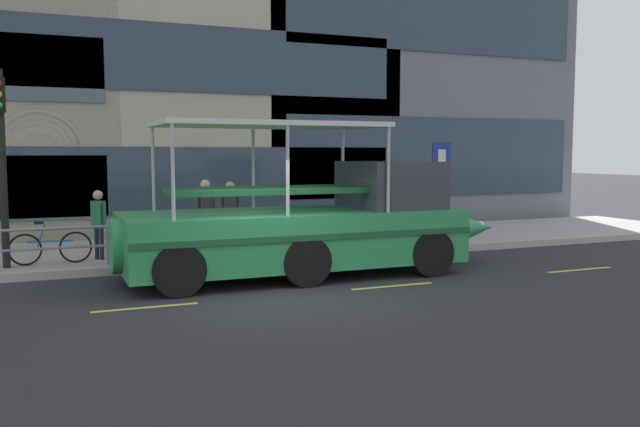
# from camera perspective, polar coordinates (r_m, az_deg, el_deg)

# --- Properties ---
(ground_plane) EXTENTS (120.00, 120.00, 0.00)m
(ground_plane) POSITION_cam_1_polar(r_m,az_deg,el_deg) (12.77, -4.04, -6.75)
(ground_plane) COLOR #2B2B2D
(sidewalk) EXTENTS (32.00, 4.80, 0.18)m
(sidewalk) POSITION_cam_1_polar(r_m,az_deg,el_deg) (18.07, -9.74, -2.98)
(sidewalk) COLOR #A8A59E
(sidewalk) RESTS_ON ground_plane
(curb_edge) EXTENTS (32.00, 0.18, 0.18)m
(curb_edge) POSITION_cam_1_polar(r_m,az_deg,el_deg) (15.68, -7.69, -4.20)
(curb_edge) COLOR #B2ADA3
(curb_edge) RESTS_ON ground_plane
(lane_centreline) EXTENTS (25.80, 0.12, 0.01)m
(lane_centreline) POSITION_cam_1_polar(r_m,az_deg,el_deg) (12.48, -3.57, -7.01)
(lane_centreline) COLOR #DBD64C
(lane_centreline) RESTS_ON ground_plane
(curb_guardrail) EXTENTS (11.22, 0.09, 0.88)m
(curb_guardrail) POSITION_cam_1_polar(r_m,az_deg,el_deg) (16.09, -5.71, -1.47)
(curb_guardrail) COLOR gray
(curb_guardrail) RESTS_ON sidewalk
(traffic_light_pole) EXTENTS (0.24, 0.46, 4.20)m
(traffic_light_pole) POSITION_cam_1_polar(r_m,az_deg,el_deg) (15.64, -25.47, 5.00)
(traffic_light_pole) COLOR black
(traffic_light_pole) RESTS_ON sidewalk
(parking_sign) EXTENTS (0.60, 0.12, 2.75)m
(parking_sign) POSITION_cam_1_polar(r_m,az_deg,el_deg) (18.96, 10.24, 3.32)
(parking_sign) COLOR #4C4F54
(parking_sign) RESTS_ON sidewalk
(leaned_bicycle) EXTENTS (1.74, 0.46, 0.96)m
(leaned_bicycle) POSITION_cam_1_polar(r_m,az_deg,el_deg) (15.95, -21.95, -2.68)
(leaned_bicycle) COLOR black
(leaned_bicycle) RESTS_ON sidewalk
(duck_tour_boat) EXTENTS (8.96, 2.65, 3.27)m
(duck_tour_boat) POSITION_cam_1_polar(r_m,az_deg,el_deg) (14.49, -0.40, -1.04)
(duck_tour_boat) COLOR #2D9351
(duck_tour_boat) RESTS_ON ground_plane
(pedestrian_near_bow) EXTENTS (0.31, 0.40, 1.59)m
(pedestrian_near_bow) POSITION_cam_1_polar(r_m,az_deg,el_deg) (18.70, 5.21, 0.58)
(pedestrian_near_bow) COLOR black
(pedestrian_near_bow) RESTS_ON sidewalk
(pedestrian_mid_left) EXTENTS (0.50, 0.24, 1.73)m
(pedestrian_mid_left) POSITION_cam_1_polar(r_m,az_deg,el_deg) (17.31, -7.66, 0.46)
(pedestrian_mid_left) COLOR #1E2338
(pedestrian_mid_left) RESTS_ON sidewalk
(pedestrian_mid_right) EXTENTS (0.50, 0.27, 1.78)m
(pedestrian_mid_right) POSITION_cam_1_polar(r_m,az_deg,el_deg) (17.24, -9.71, 0.51)
(pedestrian_mid_right) COLOR #1E2338
(pedestrian_mid_right) RESTS_ON sidewalk
(pedestrian_near_stern) EXTENTS (0.32, 0.37, 1.60)m
(pedestrian_near_stern) POSITION_cam_1_polar(r_m,az_deg,el_deg) (16.20, -18.33, -0.35)
(pedestrian_near_stern) COLOR #1E2338
(pedestrian_near_stern) RESTS_ON sidewalk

